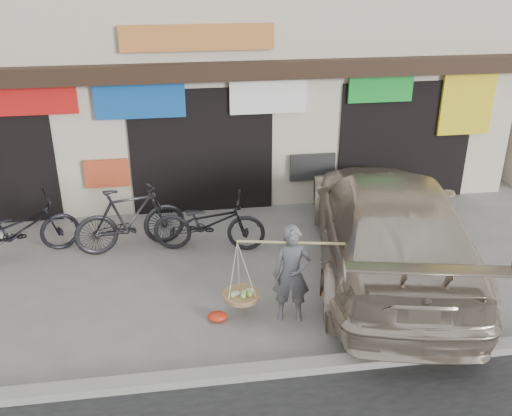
{
  "coord_description": "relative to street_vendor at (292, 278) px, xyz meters",
  "views": [
    {
      "loc": [
        -0.56,
        -8.02,
        5.25
      ],
      "look_at": [
        0.77,
        0.9,
        1.15
      ],
      "focal_mm": 40.0,
      "sensor_mm": 36.0,
      "label": 1
    }
  ],
  "objects": [
    {
      "name": "street_vendor",
      "position": [
        0.0,
        0.0,
        0.0
      ],
      "size": [
        2.06,
        0.86,
        1.58
      ],
      "rotation": [
        0.0,
        0.0,
        -0.2
      ],
      "color": "slate",
      "rests_on": "ground"
    },
    {
      "name": "bike_0",
      "position": [
        -4.56,
        2.63,
        -0.15
      ],
      "size": [
        2.31,
        1.47,
        1.15
      ],
      "primitive_type": "imported",
      "rotation": [
        0.0,
        0.0,
        1.92
      ],
      "color": "black",
      "rests_on": "ground"
    },
    {
      "name": "suv",
      "position": [
        1.99,
        1.25,
        0.17
      ],
      "size": [
        3.72,
        6.54,
        1.79
      ],
      "rotation": [
        0.0,
        0.0,
        2.93
      ],
      "color": "#C4B49E",
      "rests_on": "ground"
    },
    {
      "name": "red_bag",
      "position": [
        -1.13,
        0.1,
        -0.65
      ],
      "size": [
        0.31,
        0.25,
        0.14
      ],
      "primitive_type": "ellipsoid",
      "color": "red",
      "rests_on": "ground"
    },
    {
      "name": "ground",
      "position": [
        -1.06,
        0.78,
        -0.72
      ],
      "size": [
        70.0,
        70.0,
        0.0
      ],
      "primitive_type": "plane",
      "color": "gray",
      "rests_on": "ground"
    },
    {
      "name": "bike_1",
      "position": [
        -2.54,
        2.68,
        -0.09
      ],
      "size": [
        2.18,
        1.09,
        1.26
      ],
      "primitive_type": "imported",
      "rotation": [
        0.0,
        0.0,
        1.82
      ],
      "color": "#232326",
      "rests_on": "ground"
    },
    {
      "name": "kerb",
      "position": [
        -1.06,
        -1.22,
        -0.66
      ],
      "size": [
        70.0,
        0.25,
        0.12
      ],
      "primitive_type": "cube",
      "color": "gray",
      "rests_on": "ground"
    },
    {
      "name": "shophouse_block",
      "position": [
        -1.06,
        7.19,
        2.72
      ],
      "size": [
        14.0,
        6.32,
        7.0
      ],
      "color": "beige",
      "rests_on": "ground"
    },
    {
      "name": "bike_2",
      "position": [
        -1.08,
        2.44,
        -0.17
      ],
      "size": [
        2.22,
        1.1,
        1.11
      ],
      "primitive_type": "imported",
      "rotation": [
        0.0,
        0.0,
        1.4
      ],
      "color": "black",
      "rests_on": "ground"
    }
  ]
}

